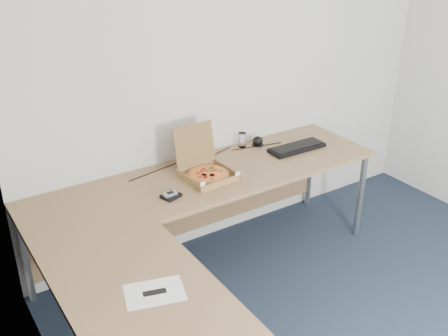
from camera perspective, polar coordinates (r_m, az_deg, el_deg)
room_shell at (r=2.76m, az=22.94°, el=0.53°), size 3.50×3.50×2.50m
desk at (r=3.13m, az=-2.72°, el=-5.65°), size 2.50×2.20×0.73m
pizza_box at (r=3.54m, az=-1.86°, el=-0.39°), size 0.31×0.36×0.32m
drinking_glass at (r=4.00m, az=1.97°, el=3.05°), size 0.06×0.06×0.11m
keyboard at (r=4.00m, az=7.86°, el=2.18°), size 0.45×0.16×0.03m
wallet at (r=3.32m, az=-5.74°, el=-3.00°), size 0.13×0.12×0.02m
phone at (r=3.30m, az=-5.83°, el=-2.79°), size 0.09×0.05×0.02m
paper_sheet at (r=2.56m, az=-7.50°, el=-13.16°), size 0.32×0.27×0.00m
dome_speaker at (r=4.04m, az=3.66°, el=2.99°), size 0.09×0.09×0.08m
cable_bundle at (r=3.81m, az=-2.12°, el=0.97°), size 0.61×0.12×0.01m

